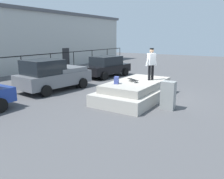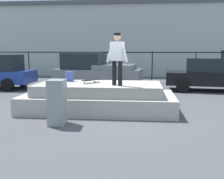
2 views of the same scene
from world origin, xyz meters
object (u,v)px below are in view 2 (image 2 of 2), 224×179
skateboarder (117,56)px  utility_box (57,102)px  car_black_sedan_far (210,74)px  skateboard (91,80)px  backpack (69,76)px  car_grey_pickup_mid (96,71)px

skateboarder → utility_box: bearing=-135.9°
skateboarder → car_black_sedan_far: size_ratio=0.37×
skateboard → backpack: bearing=153.3°
skateboard → skateboarder: bearing=-31.0°
car_grey_pickup_mid → utility_box: 7.15m
skateboard → car_black_sedan_far: (5.13, 5.05, -0.19)m
backpack → utility_box: (0.28, -2.51, -0.48)m
car_grey_pickup_mid → car_black_sedan_far: 5.80m
backpack → utility_box: bearing=-103.6°
skateboard → utility_box: 2.19m
skateboard → utility_box: size_ratio=0.61×
skateboarder → backpack: size_ratio=4.75×
skateboarder → skateboard: bearing=149.0°
backpack → car_black_sedan_far: (6.02, 4.61, -0.27)m
car_grey_pickup_mid → utility_box: (0.06, -7.14, -0.31)m
skateboarder → car_grey_pickup_mid: 5.94m
skateboarder → car_black_sedan_far: (4.19, 5.62, -1.05)m
skateboarder → skateboard: skateboarder is taller
utility_box → skateboard: bearing=71.5°
car_grey_pickup_mid → utility_box: car_grey_pickup_mid is taller
skateboard → car_black_sedan_far: size_ratio=0.17×
utility_box → car_black_sedan_far: bearing=49.0°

